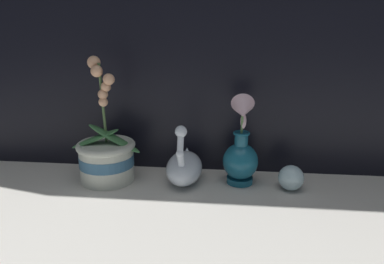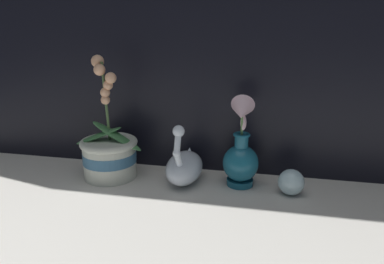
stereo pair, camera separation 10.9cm
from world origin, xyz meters
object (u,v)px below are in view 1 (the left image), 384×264
glass_sphere (291,178)px  blue_vase (241,153)px  orchid_potted_plant (106,155)px  swan_figurine (184,166)px

glass_sphere → blue_vase: bearing=168.8°
orchid_potted_plant → glass_sphere: 0.55m
orchid_potted_plant → swan_figurine: size_ratio=1.84×
blue_vase → orchid_potted_plant: bearing=-177.6°
blue_vase → glass_sphere: size_ratio=3.74×
orchid_potted_plant → glass_sphere: orchid_potted_plant is taller
swan_figurine → blue_vase: size_ratio=0.74×
orchid_potted_plant → swan_figurine: orchid_potted_plant is taller
swan_figurine → blue_vase: (0.17, 0.01, 0.05)m
orchid_potted_plant → blue_vase: (0.40, 0.02, 0.02)m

